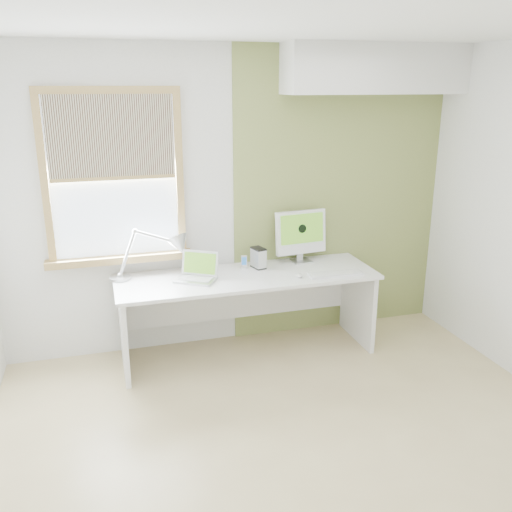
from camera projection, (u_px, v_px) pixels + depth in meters
name	position (u px, v px, depth m)	size (l,w,h in m)	color
room	(307.00, 258.00, 3.22)	(4.04, 3.54, 2.64)	tan
accent_wall	(339.00, 194.00, 5.09)	(2.00, 0.02, 2.60)	olive
soffit	(375.00, 68.00, 4.66)	(1.60, 0.40, 0.42)	white
window	(114.00, 178.00, 4.45)	(1.20, 0.14, 1.42)	olive
desk	(245.00, 294.00, 4.78)	(2.20, 0.70, 0.73)	white
desk_lamp	(169.00, 249.00, 4.63)	(0.75, 0.30, 0.42)	silver
laptop	(197.00, 273.00, 4.56)	(0.40, 0.38, 0.22)	silver
phone_dock	(244.00, 265.00, 4.83)	(0.08, 0.08, 0.12)	silver
external_drive	(258.00, 258.00, 4.82)	(0.12, 0.16, 0.18)	silver
imac	(301.00, 233.00, 4.95)	(0.48, 0.17, 0.47)	silver
keyboard	(336.00, 274.00, 4.66)	(0.47, 0.15, 0.02)	white
mouse	(299.00, 275.00, 4.62)	(0.06, 0.10, 0.03)	white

